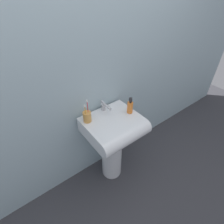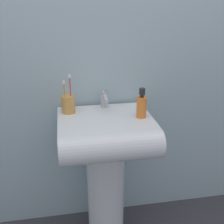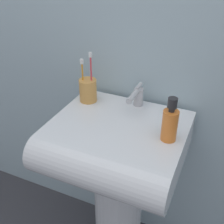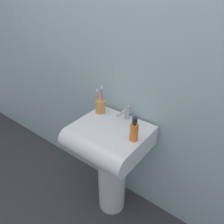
# 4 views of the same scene
# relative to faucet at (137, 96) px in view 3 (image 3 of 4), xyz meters

# --- Properties ---
(wall_back) EXTENTS (5.00, 0.05, 2.40)m
(wall_back) POSITION_rel_faucet_xyz_m (-0.02, 0.11, 0.33)
(wall_back) COLOR #9EB7C1
(wall_back) RESTS_ON ground
(sink_pedestal) EXTENTS (0.22, 0.22, 0.67)m
(sink_pedestal) POSITION_rel_faucet_xyz_m (-0.02, -0.14, -0.54)
(sink_pedestal) COLOR white
(sink_pedestal) RESTS_ON ground
(sink_basin) EXTENTS (0.51, 0.47, 0.15)m
(sink_basin) POSITION_rel_faucet_xyz_m (-0.02, -0.19, -0.13)
(sink_basin) COLOR white
(sink_basin) RESTS_ON sink_pedestal
(faucet) EXTENTS (0.04, 0.15, 0.09)m
(faucet) POSITION_rel_faucet_xyz_m (0.00, 0.00, 0.00)
(faucet) COLOR #B7B7BC
(faucet) RESTS_ON sink_basin
(toothbrush_cup) EXTENTS (0.07, 0.07, 0.22)m
(toothbrush_cup) POSITION_rel_faucet_xyz_m (-0.21, -0.03, -0.00)
(toothbrush_cup) COLOR #D19347
(toothbrush_cup) RESTS_ON sink_basin
(soap_bottle) EXTENTS (0.05, 0.05, 0.16)m
(soap_bottle) POSITION_rel_faucet_xyz_m (0.18, -0.17, 0.01)
(soap_bottle) COLOR orange
(soap_bottle) RESTS_ON sink_basin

